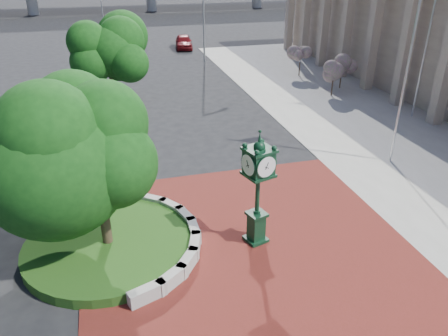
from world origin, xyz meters
TOP-DOWN VIEW (x-y plane):
  - ground at (0.00, 0.00)m, footprint 200.00×200.00m
  - plaza at (0.00, -1.00)m, footprint 12.00×12.00m
  - sidewalk at (16.00, 10.00)m, footprint 20.00×50.00m
  - planter_wall at (-2.71, -0.00)m, footprint 2.96×6.77m
  - grass_bed at (-5.00, 0.00)m, footprint 6.10×6.10m
  - tree_planter at (-5.00, 0.00)m, footprint 5.20×5.20m
  - tree_street at (-4.00, 18.00)m, footprint 4.40×4.40m
  - post_clock at (0.43, -0.90)m, footprint 1.12×1.12m
  - parked_car at (4.44, 35.47)m, footprint 2.36×4.62m
  - flagpole_a at (9.55, 3.91)m, footprint 1.55×0.18m
  - flagpole_b at (15.00, 9.50)m, footprint 1.48×0.17m
  - street_lamp_near at (5.49, 28.94)m, footprint 2.06×0.98m
  - shrub_near at (12.00, 15.09)m, footprint 1.20×1.20m
  - shrub_mid at (13.59, 16.71)m, footprint 1.20×1.20m
  - shrub_far at (12.03, 21.14)m, footprint 1.20×1.20m

SIDE VIEW (x-z plane):
  - ground at x=0.00m, z-range 0.00..0.00m
  - plaza at x=0.00m, z-range 0.00..0.04m
  - sidewalk at x=16.00m, z-range 0.00..0.04m
  - grass_bed at x=-5.00m, z-range 0.00..0.40m
  - planter_wall at x=-2.71m, z-range 0.00..0.54m
  - parked_car at x=4.44m, z-range 0.00..1.51m
  - shrub_near at x=12.00m, z-range 0.49..2.69m
  - shrub_mid at x=13.59m, z-range 0.49..2.69m
  - shrub_far at x=12.03m, z-range 0.49..2.69m
  - post_clock at x=0.43m, z-range 0.22..4.70m
  - tree_street at x=-4.00m, z-range 0.52..5.96m
  - tree_planter at x=-5.00m, z-range 0.56..6.89m
  - flagpole_b at x=15.00m, z-range 0.12..9.59m
  - flagpole_a at x=9.55m, z-range 0.12..10.05m
  - street_lamp_near at x=5.49m, z-range 0.83..10.45m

